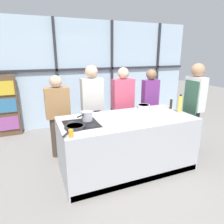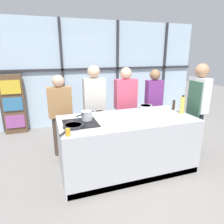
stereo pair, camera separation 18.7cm
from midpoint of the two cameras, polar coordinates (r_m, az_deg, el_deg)
ground_plane at (r=3.71m, az=5.56°, el=-15.48°), size 18.00×18.00×0.00m
back_window_wall at (r=5.63m, az=-5.10°, el=10.81°), size 6.40×0.10×2.80m
bookshelf at (r=5.44m, az=-25.44°, el=1.95°), size 0.52×0.19×1.48m
demo_island at (r=3.49m, az=5.76°, el=-9.03°), size 2.23×1.06×0.93m
chef at (r=4.13m, az=24.45°, el=2.09°), size 0.25×0.40×1.78m
spectator_far_left at (r=3.90m, az=-13.21°, el=0.12°), size 0.44×0.22×1.58m
spectator_center_left at (r=3.98m, az=-3.70°, el=2.55°), size 0.43×0.24×1.74m
spectator_center_right at (r=4.21m, az=5.15°, el=2.62°), size 0.45×0.24×1.68m
spectator_far_right at (r=4.52m, az=12.95°, el=3.20°), size 0.37×0.23×1.63m
frying_pan at (r=2.93m, az=-9.22°, el=-3.95°), size 0.38×0.48×0.04m
saucepan at (r=3.20m, az=-5.61°, el=-0.97°), size 0.28×0.25×0.15m
white_plate at (r=3.25m, az=16.15°, el=-2.59°), size 0.23×0.23×0.01m
mixing_bowl at (r=3.89m, az=10.93°, el=1.40°), size 0.25×0.25×0.07m
oil_bottle at (r=3.75m, az=20.82°, el=1.86°), size 0.07×0.07×0.33m
pepper_grinder at (r=3.96m, az=18.52°, el=1.98°), size 0.05×0.05×0.21m
juice_glass_near at (r=2.63m, az=-10.50°, el=-5.74°), size 0.06×0.06×0.10m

